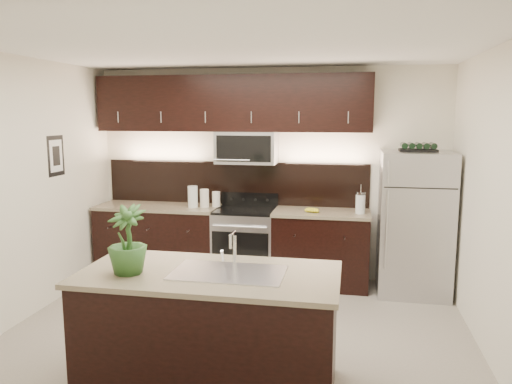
# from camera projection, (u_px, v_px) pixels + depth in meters

# --- Properties ---
(ground) EXTENTS (4.50, 4.50, 0.00)m
(ground) POSITION_uv_depth(u_px,v_px,m) (234.00, 339.00, 4.75)
(ground) COLOR gray
(ground) RESTS_ON ground
(room_walls) EXTENTS (4.52, 4.02, 2.71)m
(room_walls) POSITION_uv_depth(u_px,v_px,m) (220.00, 162.00, 4.47)
(room_walls) COLOR silver
(room_walls) RESTS_ON ground
(counter_run) EXTENTS (3.51, 0.65, 0.94)m
(counter_run) POSITION_uv_depth(u_px,v_px,m) (230.00, 244.00, 6.40)
(counter_run) COLOR black
(counter_run) RESTS_ON ground
(upper_fixtures) EXTENTS (3.49, 0.40, 1.66)m
(upper_fixtures) POSITION_uv_depth(u_px,v_px,m) (233.00, 112.00, 6.28)
(upper_fixtures) COLOR black
(upper_fixtures) RESTS_ON counter_run
(island) EXTENTS (1.96, 0.96, 0.94)m
(island) POSITION_uv_depth(u_px,v_px,m) (210.00, 330.00, 3.84)
(island) COLOR black
(island) RESTS_ON ground
(sink_faucet) EXTENTS (0.84, 0.50, 0.28)m
(sink_faucet) POSITION_uv_depth(u_px,v_px,m) (229.00, 271.00, 3.74)
(sink_faucet) COLOR silver
(sink_faucet) RESTS_ON island
(refrigerator) EXTENTS (0.82, 0.74, 1.69)m
(refrigerator) POSITION_uv_depth(u_px,v_px,m) (414.00, 223.00, 5.87)
(refrigerator) COLOR #B2B2B7
(refrigerator) RESTS_ON ground
(wine_rack) EXTENTS (0.42, 0.26, 0.10)m
(wine_rack) POSITION_uv_depth(u_px,v_px,m) (418.00, 148.00, 5.73)
(wine_rack) COLOR black
(wine_rack) RESTS_ON refrigerator
(plant) EXTENTS (0.33, 0.33, 0.52)m
(plant) POSITION_uv_depth(u_px,v_px,m) (127.00, 240.00, 3.69)
(plant) COLOR #2A5421
(plant) RESTS_ON island
(canisters) EXTENTS (0.39, 0.22, 0.28)m
(canisters) POSITION_uv_depth(u_px,v_px,m) (202.00, 198.00, 6.37)
(canisters) COLOR silver
(canisters) RESTS_ON counter_run
(french_press) EXTENTS (0.12, 0.12, 0.34)m
(french_press) POSITION_uv_depth(u_px,v_px,m) (360.00, 203.00, 5.96)
(french_press) COLOR silver
(french_press) RESTS_ON counter_run
(bananas) EXTENTS (0.21, 0.18, 0.06)m
(bananas) POSITION_uv_depth(u_px,v_px,m) (308.00, 210.00, 6.06)
(bananas) COLOR gold
(bananas) RESTS_ON counter_run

